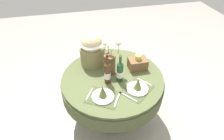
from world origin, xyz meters
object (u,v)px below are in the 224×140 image
object	(u,v)px
woven_basket_side_right	(138,63)
gift_tub_back_left	(92,47)
place_setting_left	(103,94)
flower_vase	(110,61)
dining_table	(113,85)
wine_bottle_centre	(120,71)
place_setting_right	(138,86)
wine_bottle_left	(107,73)

from	to	relation	value
woven_basket_side_right	gift_tub_back_left	bearing A→B (deg)	156.82
place_setting_left	flower_vase	size ratio (longest dim) A/B	0.98
dining_table	flower_vase	distance (m)	0.32
gift_tub_back_left	woven_basket_side_right	world-z (taller)	gift_tub_back_left
wine_bottle_centre	flower_vase	bearing A→B (deg)	115.00
place_setting_right	wine_bottle_left	distance (m)	0.37
place_setting_right	flower_vase	bearing A→B (deg)	122.71
place_setting_right	flower_vase	distance (m)	0.45
place_setting_left	wine_bottle_left	xyz separation A→B (m)	(0.10, 0.22, 0.10)
place_setting_left	place_setting_right	bearing A→B (deg)	4.38
wine_bottle_left	woven_basket_side_right	bearing A→B (deg)	22.97
gift_tub_back_left	wine_bottle_centre	bearing A→B (deg)	-57.76
gift_tub_back_left	flower_vase	bearing A→B (deg)	-53.00
place_setting_right	woven_basket_side_right	size ratio (longest dim) A/B	1.90
dining_table	woven_basket_side_right	xyz separation A→B (m)	(0.34, 0.10, 0.21)
flower_vase	gift_tub_back_left	size ratio (longest dim) A/B	0.93
place_setting_left	flower_vase	world-z (taller)	flower_vase
flower_vase	place_setting_left	bearing A→B (deg)	-112.25
wine_bottle_centre	gift_tub_back_left	bearing A→B (deg)	122.24
dining_table	flower_vase	bearing A→B (deg)	98.22
place_setting_right	wine_bottle_centre	size ratio (longest dim) A/B	1.16
dining_table	place_setting_right	world-z (taller)	place_setting_right
wine_bottle_centre	woven_basket_side_right	xyz separation A→B (m)	(0.28, 0.18, -0.06)
place_setting_right	wine_bottle_left	xyz separation A→B (m)	(-0.30, 0.19, 0.10)
place_setting_left	wine_bottle_centre	bearing A→B (deg)	42.43
wine_bottle_left	woven_basket_side_right	world-z (taller)	wine_bottle_left
place_setting_left	woven_basket_side_right	bearing A→B (deg)	37.70
dining_table	place_setting_left	world-z (taller)	place_setting_left
place_setting_left	wine_bottle_left	size ratio (longest dim) A/B	1.14
dining_table	wine_bottle_left	distance (m)	0.30
flower_vase	wine_bottle_centre	bearing A→B (deg)	-65.00
flower_vase	wine_bottle_centre	world-z (taller)	flower_vase
place_setting_right	wine_bottle_centre	bearing A→B (deg)	128.71
wine_bottle_left	gift_tub_back_left	world-z (taller)	gift_tub_back_left
dining_table	gift_tub_back_left	distance (m)	0.54
place_setting_right	woven_basket_side_right	distance (m)	0.39
wine_bottle_left	wine_bottle_centre	size ratio (longest dim) A/B	1.01
woven_basket_side_right	wine_bottle_centre	bearing A→B (deg)	-147.05
flower_vase	gift_tub_back_left	bearing A→B (deg)	127.00
wine_bottle_centre	gift_tub_back_left	world-z (taller)	gift_tub_back_left
dining_table	woven_basket_side_right	world-z (taller)	woven_basket_side_right
woven_basket_side_right	place_setting_left	bearing A→B (deg)	-142.30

